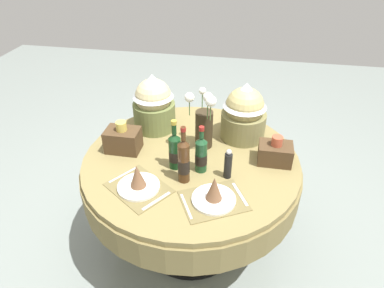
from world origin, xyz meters
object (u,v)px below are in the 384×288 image
(dining_table, at_px, (191,175))
(woven_basket_side_right, at_px, (275,153))
(place_setting_left, at_px, (138,182))
(flower_vase, at_px, (204,123))
(pepper_mill, at_px, (228,165))
(gift_tub_back_right, at_px, (244,110))
(wine_bottle_rear, at_px, (201,154))
(wine_bottle_left, at_px, (175,151))
(wine_bottle_right, at_px, (183,161))
(gift_tub_back_left, at_px, (154,101))
(woven_basket_side_left, at_px, (123,139))
(place_setting_right, at_px, (214,194))

(dining_table, relative_size, woven_basket_side_right, 6.83)
(place_setting_left, bearing_deg, flower_vase, 58.05)
(pepper_mill, relative_size, gift_tub_back_right, 0.49)
(wine_bottle_rear, height_order, gift_tub_back_right, gift_tub_back_right)
(place_setting_left, xyz_separation_m, wine_bottle_left, (0.16, 0.23, 0.07))
(place_setting_left, relative_size, woven_basket_side_right, 2.08)
(place_setting_left, xyz_separation_m, gift_tub_back_right, (0.54, 0.65, 0.16))
(wine_bottle_right, distance_m, gift_tub_back_left, 0.64)
(wine_bottle_right, bearing_deg, flower_vase, 80.39)
(place_setting_left, height_order, gift_tub_back_left, gift_tub_back_left)
(woven_basket_side_right, bearing_deg, flower_vase, 169.52)
(dining_table, xyz_separation_m, wine_bottle_right, (-0.00, -0.23, 0.28))
(place_setting_left, xyz_separation_m, wine_bottle_right, (0.24, 0.12, 0.09))
(wine_bottle_left, height_order, wine_bottle_right, wine_bottle_right)
(wine_bottle_left, distance_m, woven_basket_side_right, 0.62)
(dining_table, xyz_separation_m, woven_basket_side_left, (-0.45, 0.01, 0.22))
(flower_vase, bearing_deg, wine_bottle_rear, -84.77)
(dining_table, relative_size, gift_tub_back_left, 3.43)
(wine_bottle_left, xyz_separation_m, wine_bottle_right, (0.08, -0.11, 0.02))
(dining_table, height_order, wine_bottle_rear, wine_bottle_rear)
(wine_bottle_rear, bearing_deg, wine_bottle_left, 179.21)
(pepper_mill, height_order, gift_tub_back_left, gift_tub_back_left)
(place_setting_right, relative_size, woven_basket_side_left, 1.94)
(woven_basket_side_left, bearing_deg, flower_vase, 14.37)
(dining_table, relative_size, pepper_mill, 7.17)
(woven_basket_side_right, bearing_deg, pepper_mill, -143.68)
(dining_table, bearing_deg, place_setting_right, -62.37)
(place_setting_left, bearing_deg, dining_table, 55.06)
(place_setting_left, bearing_deg, pepper_mill, 21.49)
(wine_bottle_left, relative_size, gift_tub_back_left, 0.80)
(place_setting_right, xyz_separation_m, wine_bottle_rear, (-0.11, 0.25, 0.07))
(woven_basket_side_left, bearing_deg, place_setting_left, -58.83)
(gift_tub_back_right, height_order, woven_basket_side_right, gift_tub_back_right)
(gift_tub_back_left, distance_m, woven_basket_side_right, 0.89)
(wine_bottle_right, distance_m, woven_basket_side_left, 0.51)
(place_setting_right, height_order, flower_vase, flower_vase)
(pepper_mill, bearing_deg, wine_bottle_right, -163.13)
(dining_table, bearing_deg, gift_tub_back_left, 135.46)
(gift_tub_back_right, height_order, woven_basket_side_left, gift_tub_back_right)
(flower_vase, xyz_separation_m, wine_bottle_rear, (0.02, -0.25, -0.06))
(woven_basket_side_left, bearing_deg, wine_bottle_left, -17.71)
(wine_bottle_rear, xyz_separation_m, woven_basket_side_right, (0.44, 0.17, -0.05))
(dining_table, height_order, gift_tub_back_right, gift_tub_back_right)
(wine_bottle_left, bearing_deg, woven_basket_side_right, 15.31)
(wine_bottle_left, relative_size, wine_bottle_right, 0.91)
(wine_bottle_rear, xyz_separation_m, gift_tub_back_left, (-0.40, 0.43, 0.10))
(woven_basket_side_right, bearing_deg, place_setting_right, -128.01)
(wine_bottle_right, height_order, woven_basket_side_left, wine_bottle_right)
(pepper_mill, bearing_deg, gift_tub_back_right, 82.61)
(pepper_mill, xyz_separation_m, gift_tub_back_right, (0.06, 0.46, 0.12))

